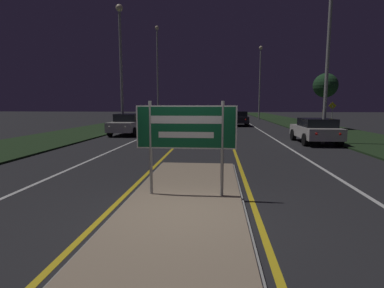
% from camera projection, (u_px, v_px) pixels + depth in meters
% --- Properties ---
extents(ground_plane, '(160.00, 160.00, 0.00)m').
position_uv_depth(ground_plane, '(181.00, 214.00, 5.88)').
color(ground_plane, '#232326').
extents(median_island, '(2.56, 7.54, 0.10)m').
position_uv_depth(median_island, '(186.00, 197.00, 6.80)').
color(median_island, '#999993').
rests_on(median_island, ground_plane).
extents(verge_left, '(5.00, 100.00, 0.08)m').
position_uv_depth(verge_left, '(102.00, 128.00, 26.45)').
color(verge_left, '#1E3319').
rests_on(verge_left, ground_plane).
extents(verge_right, '(5.00, 100.00, 0.08)m').
position_uv_depth(verge_right, '(324.00, 130.00, 24.81)').
color(verge_right, '#1E3319').
rests_on(verge_right, ground_plane).
extents(centre_line_yellow_left, '(0.12, 70.00, 0.01)m').
position_uv_depth(centre_line_yellow_left, '(197.00, 125.00, 30.70)').
color(centre_line_yellow_left, gold).
rests_on(centre_line_yellow_left, ground_plane).
extents(centre_line_yellow_right, '(0.12, 70.00, 0.01)m').
position_uv_depth(centre_line_yellow_right, '(226.00, 125.00, 30.44)').
color(centre_line_yellow_right, gold).
rests_on(centre_line_yellow_right, ground_plane).
extents(lane_line_white_left, '(0.12, 70.00, 0.01)m').
position_uv_depth(lane_line_white_left, '(171.00, 125.00, 30.93)').
color(lane_line_white_left, silver).
rests_on(lane_line_white_left, ground_plane).
extents(lane_line_white_right, '(0.12, 70.00, 0.01)m').
position_uv_depth(lane_line_white_right, '(253.00, 126.00, 30.21)').
color(lane_line_white_right, silver).
rests_on(lane_line_white_right, ground_plane).
extents(edge_line_white_left, '(0.10, 70.00, 0.01)m').
position_uv_depth(edge_line_white_left, '(142.00, 125.00, 31.19)').
color(edge_line_white_left, silver).
rests_on(edge_line_white_left, ground_plane).
extents(edge_line_white_right, '(0.10, 70.00, 0.01)m').
position_uv_depth(edge_line_white_right, '(283.00, 126.00, 29.95)').
color(edge_line_white_right, silver).
rests_on(edge_line_white_right, ground_plane).
extents(highway_sign, '(2.23, 0.07, 2.11)m').
position_uv_depth(highway_sign, '(186.00, 131.00, 6.60)').
color(highway_sign, '#9E9E99').
rests_on(highway_sign, median_island).
extents(streetlight_left_near, '(0.49, 0.49, 8.91)m').
position_uv_depth(streetlight_left_near, '(121.00, 55.00, 20.81)').
color(streetlight_left_near, '#9E9E99').
rests_on(streetlight_left_near, ground_plane).
extents(streetlight_left_far, '(0.46, 0.46, 11.08)m').
position_uv_depth(streetlight_left_far, '(157.00, 66.00, 34.87)').
color(streetlight_left_far, '#9E9E99').
rests_on(streetlight_left_far, ground_plane).
extents(streetlight_right_near, '(0.60, 0.60, 9.08)m').
position_uv_depth(streetlight_right_near, '(330.00, 23.00, 15.30)').
color(streetlight_right_near, '#9E9E99').
rests_on(streetlight_right_near, ground_plane).
extents(streetlight_right_far, '(0.50, 0.50, 10.04)m').
position_uv_depth(streetlight_right_far, '(260.00, 74.00, 41.28)').
color(streetlight_right_far, '#9E9E99').
rests_on(streetlight_right_far, ground_plane).
extents(car_receding_0, '(1.93, 4.09, 1.37)m').
position_uv_depth(car_receding_0, '(315.00, 130.00, 16.44)').
color(car_receding_0, silver).
rests_on(car_receding_0, ground_plane).
extents(car_receding_1, '(1.94, 4.13, 1.46)m').
position_uv_depth(car_receding_1, '(238.00, 118.00, 29.90)').
color(car_receding_1, black).
rests_on(car_receding_1, ground_plane).
extents(car_approaching_0, '(1.84, 4.35, 1.47)m').
position_uv_depth(car_approaching_0, '(128.00, 124.00, 21.22)').
color(car_approaching_0, silver).
rests_on(car_approaching_0, ground_plane).
extents(warning_sign, '(0.60, 0.06, 2.24)m').
position_uv_depth(warning_sign, '(332.00, 113.00, 24.17)').
color(warning_sign, '#9E9E99').
rests_on(warning_sign, verge_right).
extents(roadside_palm_right, '(2.00, 2.00, 4.62)m').
position_uv_depth(roadside_palm_right, '(325.00, 86.00, 24.97)').
color(roadside_palm_right, '#4C3823').
rests_on(roadside_palm_right, verge_right).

